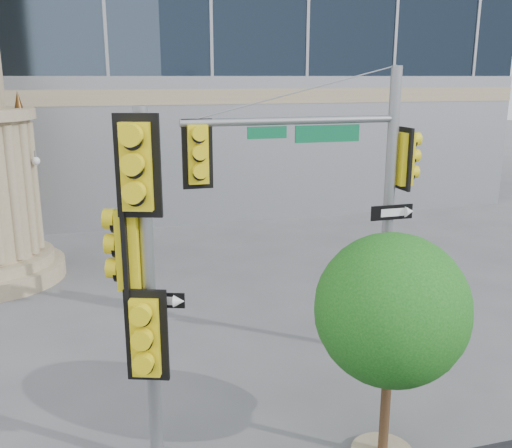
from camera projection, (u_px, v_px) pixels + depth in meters
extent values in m
plane|color=#545456|center=(262.00, 410.00, 10.54)|extent=(120.00, 120.00, 0.00)
cone|color=#472D14|center=(18.00, 99.00, 16.35)|extent=(0.24, 0.24, 0.50)
cylinder|color=slate|center=(380.00, 349.00, 12.76)|extent=(0.58, 0.58, 0.12)
cylinder|color=slate|center=(388.00, 218.00, 11.99)|extent=(0.23, 0.23, 6.20)
cylinder|color=slate|center=(293.00, 121.00, 10.88)|extent=(4.34, 0.19, 0.14)
cube|color=#0B623A|center=(328.00, 134.00, 11.13)|extent=(1.34, 0.06, 0.33)
cube|color=yellow|center=(197.00, 154.00, 10.52)|extent=(0.57, 0.30, 1.29)
cube|color=yellow|center=(404.00, 159.00, 11.76)|extent=(0.30, 0.57, 1.29)
cube|color=black|center=(392.00, 212.00, 11.82)|extent=(0.95, 0.04, 0.31)
cube|color=maroon|center=(390.00, 246.00, 12.00)|extent=(0.33, 0.03, 0.48)
cylinder|color=slate|center=(150.00, 300.00, 8.37)|extent=(0.20, 0.20, 5.61)
cube|color=yellow|center=(138.00, 166.00, 7.62)|extent=(0.69, 0.50, 1.40)
cube|color=yellow|center=(130.00, 249.00, 8.19)|extent=(0.50, 0.69, 1.40)
cube|color=yellow|center=(147.00, 335.00, 8.24)|extent=(0.69, 0.50, 1.40)
cube|color=black|center=(161.00, 300.00, 8.21)|extent=(0.67, 0.26, 0.22)
cylinder|color=#382314|center=(386.00, 402.00, 9.00)|extent=(0.16, 0.16, 2.01)
sphere|color=#125112|center=(392.00, 309.00, 8.61)|extent=(2.35, 2.35, 2.35)
sphere|color=#125112|center=(410.00, 319.00, 9.08)|extent=(1.45, 1.45, 1.45)
sphere|color=#125112|center=(376.00, 337.00, 8.31)|extent=(1.23, 1.23, 1.23)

